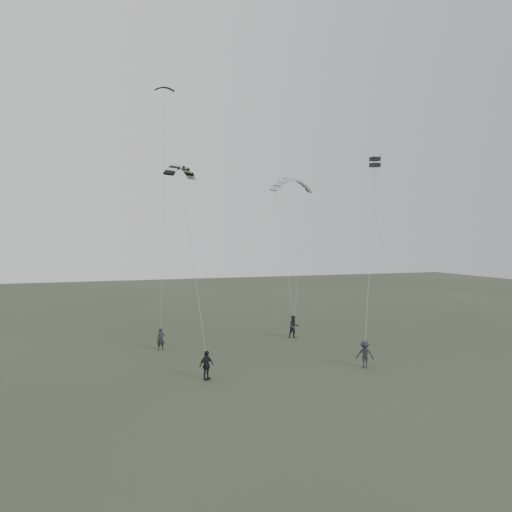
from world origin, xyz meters
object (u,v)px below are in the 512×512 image
object	(u,v)px
flyer_left	(161,339)
kite_striped	(181,167)
flyer_center	(206,365)
flyer_far	(365,354)
kite_pale_large	(292,180)
flyer_right	(294,327)
kite_dark_small	(165,88)
kite_box	(375,162)

from	to	relation	value
flyer_left	kite_striped	xyz separation A→B (m)	(1.06, -2.29, 12.19)
flyer_center	flyer_far	xyz separation A→B (m)	(9.96, -0.75, 0.01)
kite_striped	flyer_left	bearing A→B (deg)	70.53
flyer_center	kite_pale_large	distance (m)	23.89
flyer_right	kite_dark_small	distance (m)	21.69
flyer_center	kite_box	world-z (taller)	kite_box
flyer_center	kite_pale_large	size ratio (longest dim) A/B	0.38
flyer_right	flyer_center	bearing A→B (deg)	-134.78
kite_box	flyer_left	bearing A→B (deg)	172.63
flyer_right	kite_pale_large	distance (m)	14.60
kite_dark_small	flyer_left	bearing A→B (deg)	-105.42
flyer_center	kite_striped	bearing A→B (deg)	65.12
kite_striped	kite_pale_large	bearing A→B (deg)	-6.72
kite_pale_large	kite_striped	bearing A→B (deg)	-150.98
flyer_left	flyer_center	xyz separation A→B (m)	(1.26, -8.57, 0.05)
flyer_far	kite_pale_large	bearing A→B (deg)	119.74
flyer_far	kite_box	bearing A→B (deg)	90.30
flyer_center	flyer_far	bearing A→B (deg)	-31.01
kite_striped	kite_box	distance (m)	14.17
flyer_far	kite_box	distance (m)	14.32
flyer_left	flyer_right	distance (m)	10.89
flyer_center	flyer_far	world-z (taller)	flyer_far
kite_pale_large	kite_striped	world-z (taller)	kite_pale_large
flyer_far	flyer_right	bearing A→B (deg)	129.88
flyer_center	kite_striped	world-z (taller)	kite_striped
flyer_left	kite_box	xyz separation A→B (m)	(15.07, -4.32, 12.92)
flyer_right	flyer_far	bearing A→B (deg)	-87.05
kite_box	flyer_center	bearing A→B (deg)	-154.25
flyer_center	kite_box	bearing A→B (deg)	-9.58
flyer_far	kite_pale_large	distance (m)	21.17
flyer_left	kite_pale_large	world-z (taller)	kite_pale_large
flyer_left	flyer_center	bearing A→B (deg)	-83.68
kite_dark_small	kite_striped	distance (m)	9.31
flyer_far	kite_dark_small	size ratio (longest dim) A/B	1.10
kite_box	kite_pale_large	bearing A→B (deg)	105.81
kite_dark_small	kite_box	world-z (taller)	kite_dark_small
flyer_left	kite_pale_large	xyz separation A→B (m)	(13.60, 7.35, 12.88)
kite_striped	kite_dark_small	bearing A→B (deg)	46.05
flyer_left	flyer_far	world-z (taller)	flyer_far
kite_striped	kite_box	size ratio (longest dim) A/B	4.07
kite_pale_large	flyer_right	bearing A→B (deg)	-121.21
flyer_right	kite_dark_small	bearing A→B (deg)	163.94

